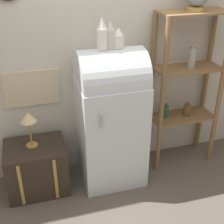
{
  "coord_description": "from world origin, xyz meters",
  "views": [
    {
      "loc": [
        -0.73,
        -2.32,
        2.21
      ],
      "look_at": [
        0.01,
        0.27,
        0.77
      ],
      "focal_mm": 50.0,
      "sensor_mm": 36.0,
      "label": 1
    }
  ],
  "objects": [
    {
      "name": "wall_back",
      "position": [
        -0.0,
        0.57,
        1.35
      ],
      "size": [
        7.0,
        0.09,
        2.7
      ],
      "color": "beige",
      "rests_on": "ground_plane"
    },
    {
      "name": "shelf_unit",
      "position": [
        0.84,
        0.36,
        0.95
      ],
      "size": [
        0.71,
        0.34,
        1.68
      ],
      "color": "olive",
      "rests_on": "ground_plane"
    },
    {
      "name": "vase_left",
      "position": [
        -0.08,
        0.26,
        1.54
      ],
      "size": [
        0.09,
        0.09,
        0.28
      ],
      "color": "white",
      "rests_on": "refrigerator"
    },
    {
      "name": "refrigerator",
      "position": [
        -0.0,
        0.27,
        0.73
      ],
      "size": [
        0.63,
        0.6,
        1.41
      ],
      "color": "silver",
      "rests_on": "ground_plane"
    },
    {
      "name": "vase_right",
      "position": [
        0.07,
        0.27,
        1.49
      ],
      "size": [
        0.1,
        0.1,
        0.18
      ],
      "color": "white",
      "rests_on": "refrigerator"
    },
    {
      "name": "suitcase_trunk",
      "position": [
        -0.77,
        0.28,
        0.25
      ],
      "size": [
        0.58,
        0.47,
        0.5
      ],
      "color": "#33281E",
      "rests_on": "ground_plane"
    },
    {
      "name": "desk_lamp",
      "position": [
        -0.78,
        0.3,
        0.79
      ],
      "size": [
        0.15,
        0.15,
        0.36
      ],
      "color": "#AD8942",
      "rests_on": "suitcase_trunk"
    },
    {
      "name": "ground_plane",
      "position": [
        0.0,
        0.0,
        0.0
      ],
      "size": [
        12.0,
        12.0,
        0.0
      ],
      "primitive_type": "plane",
      "color": "#60564C"
    },
    {
      "name": "vase_center",
      "position": [
        -0.0,
        0.28,
        1.52
      ],
      "size": [
        0.08,
        0.08,
        0.24
      ],
      "color": "beige",
      "rests_on": "refrigerator"
    }
  ]
}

